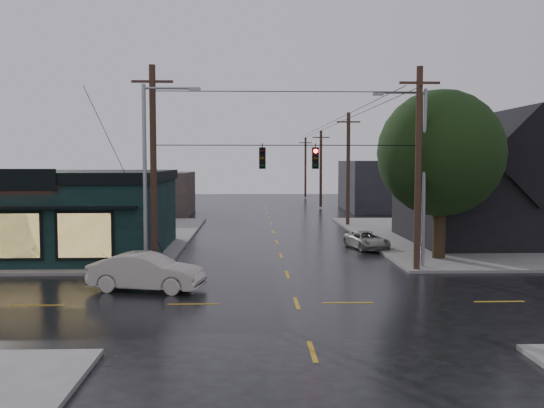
{
  "coord_description": "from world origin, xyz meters",
  "views": [
    {
      "loc": [
        -1.78,
        -23.14,
        5.49
      ],
      "look_at": [
        -0.8,
        4.6,
        3.55
      ],
      "focal_mm": 40.0,
      "sensor_mm": 36.0,
      "label": 1
    }
  ],
  "objects_px": {
    "corner_tree": "(441,153)",
    "sedan_cream": "(147,272)",
    "utility_pole_nw": "(155,274)",
    "suv_silver": "(367,240)",
    "utility_pole_ne": "(416,272)"
  },
  "relations": [
    {
      "from": "utility_pole_nw",
      "to": "sedan_cream",
      "type": "height_order",
      "value": "utility_pole_nw"
    },
    {
      "from": "suv_silver",
      "to": "utility_pole_nw",
      "type": "bearing_deg",
      "value": -158.32
    },
    {
      "from": "utility_pole_nw",
      "to": "suv_silver",
      "type": "relative_size",
      "value": 2.52
    },
    {
      "from": "utility_pole_ne",
      "to": "suv_silver",
      "type": "bearing_deg",
      "value": 96.66
    },
    {
      "from": "corner_tree",
      "to": "utility_pole_nw",
      "type": "height_order",
      "value": "corner_tree"
    },
    {
      "from": "sedan_cream",
      "to": "suv_silver",
      "type": "xyz_separation_m",
      "value": [
        11.78,
        11.97,
        -0.24
      ]
    },
    {
      "from": "sedan_cream",
      "to": "suv_silver",
      "type": "bearing_deg",
      "value": -32.38
    },
    {
      "from": "corner_tree",
      "to": "sedan_cream",
      "type": "bearing_deg",
      "value": -153.73
    },
    {
      "from": "corner_tree",
      "to": "sedan_cream",
      "type": "relative_size",
      "value": 1.92
    },
    {
      "from": "utility_pole_nw",
      "to": "suv_silver",
      "type": "xyz_separation_m",
      "value": [
        12.06,
        8.05,
        0.56
      ]
    },
    {
      "from": "corner_tree",
      "to": "utility_pole_nw",
      "type": "relative_size",
      "value": 0.92
    },
    {
      "from": "suv_silver",
      "to": "sedan_cream",
      "type": "bearing_deg",
      "value": -146.57
    },
    {
      "from": "utility_pole_nw",
      "to": "corner_tree",
      "type": "bearing_deg",
      "value": 12.74
    },
    {
      "from": "utility_pole_ne",
      "to": "suv_silver",
      "type": "relative_size",
      "value": 2.52
    },
    {
      "from": "corner_tree",
      "to": "suv_silver",
      "type": "height_order",
      "value": "corner_tree"
    }
  ]
}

